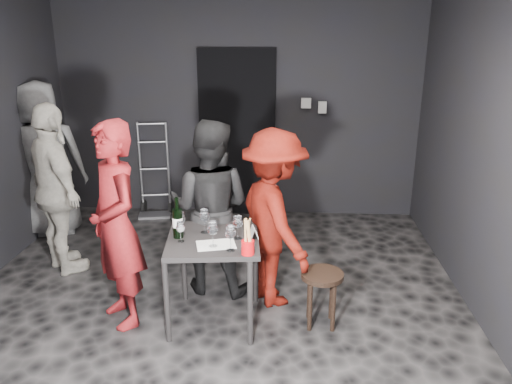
# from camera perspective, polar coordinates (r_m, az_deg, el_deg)

# --- Properties ---
(floor) EXTENTS (4.50, 5.00, 0.02)m
(floor) POSITION_cam_1_polar(r_m,az_deg,el_deg) (4.44, -5.24, -13.54)
(floor) COLOR black
(floor) RESTS_ON ground
(wall_back) EXTENTS (4.50, 0.04, 2.70)m
(wall_back) POSITION_cam_1_polar(r_m,az_deg,el_deg) (6.33, -2.12, 9.37)
(wall_back) COLOR black
(wall_back) RESTS_ON ground
(wall_front) EXTENTS (4.50, 0.04, 2.70)m
(wall_front) POSITION_cam_1_polar(r_m,az_deg,el_deg) (1.70, -20.35, -18.88)
(wall_front) COLOR black
(wall_front) RESTS_ON ground
(wall_right) EXTENTS (0.04, 5.00, 2.70)m
(wall_right) POSITION_cam_1_polar(r_m,az_deg,el_deg) (4.17, 26.37, 2.66)
(wall_right) COLOR black
(wall_right) RESTS_ON ground
(doorway) EXTENTS (0.95, 0.10, 2.10)m
(doorway) POSITION_cam_1_polar(r_m,az_deg,el_deg) (6.32, -2.14, 6.60)
(doorway) COLOR black
(doorway) RESTS_ON ground
(wallbox_upper) EXTENTS (0.12, 0.06, 0.12)m
(wallbox_upper) POSITION_cam_1_polar(r_m,az_deg,el_deg) (6.23, 5.74, 10.08)
(wallbox_upper) COLOR #B7B7B2
(wallbox_upper) RESTS_ON wall_back
(wallbox_lower) EXTENTS (0.10, 0.06, 0.14)m
(wallbox_lower) POSITION_cam_1_polar(r_m,az_deg,el_deg) (6.25, 7.59, 9.57)
(wallbox_lower) COLOR #B7B7B2
(wallbox_lower) RESTS_ON wall_back
(hand_truck) EXTENTS (0.40, 0.34, 1.21)m
(hand_truck) POSITION_cam_1_polar(r_m,az_deg,el_deg) (6.62, -11.42, -0.69)
(hand_truck) COLOR #B2B2B7
(hand_truck) RESTS_ON floor
(tasting_table) EXTENTS (0.72, 0.72, 0.75)m
(tasting_table) POSITION_cam_1_polar(r_m,az_deg,el_deg) (4.03, -4.90, -6.50)
(tasting_table) COLOR black
(tasting_table) RESTS_ON floor
(stool) EXTENTS (0.34, 0.34, 0.47)m
(stool) POSITION_cam_1_polar(r_m,az_deg,el_deg) (4.12, 7.54, -10.34)
(stool) COLOR #312018
(stool) RESTS_ON floor
(server_red) EXTENTS (0.79, 0.82, 1.90)m
(server_red) POSITION_cam_1_polar(r_m,az_deg,el_deg) (4.07, -15.84, -2.36)
(server_red) COLOR maroon
(server_red) RESTS_ON floor
(woman_black) EXTENTS (0.89, 0.58, 1.70)m
(woman_black) POSITION_cam_1_polar(r_m,az_deg,el_deg) (4.47, -5.28, -1.19)
(woman_black) COLOR black
(woman_black) RESTS_ON floor
(man_maroon) EXTENTS (0.92, 1.15, 1.62)m
(man_maroon) POSITION_cam_1_polar(r_m,az_deg,el_deg) (4.27, 2.10, -2.70)
(man_maroon) COLOR #601008
(man_maroon) RESTS_ON floor
(bystander_cream) EXTENTS (1.16, 1.17, 1.90)m
(bystander_cream) POSITION_cam_1_polar(r_m,az_deg,el_deg) (5.14, -22.01, 1.29)
(bystander_cream) COLOR #BAB3A4
(bystander_cream) RESTS_ON floor
(bystander_grey) EXTENTS (1.17, 0.87, 2.14)m
(bystander_grey) POSITION_cam_1_polar(r_m,az_deg,el_deg) (6.15, -23.17, 4.95)
(bystander_grey) COLOR slate
(bystander_grey) RESTS_ON floor
(tasting_mat) EXTENTS (0.33, 0.26, 0.00)m
(tasting_mat) POSITION_cam_1_polar(r_m,az_deg,el_deg) (3.86, -4.60, -6.02)
(tasting_mat) COLOR white
(tasting_mat) RESTS_ON tasting_table
(wine_glass_a) EXTENTS (0.09, 0.09, 0.18)m
(wine_glass_a) POSITION_cam_1_polar(r_m,az_deg,el_deg) (3.91, -8.63, -4.42)
(wine_glass_a) COLOR white
(wine_glass_a) RESTS_ON tasting_table
(wine_glass_b) EXTENTS (0.10, 0.10, 0.21)m
(wine_glass_b) POSITION_cam_1_polar(r_m,az_deg,el_deg) (4.05, -8.59, -3.43)
(wine_glass_b) COLOR white
(wine_glass_b) RESTS_ON tasting_table
(wine_glass_c) EXTENTS (0.09, 0.09, 0.22)m
(wine_glass_c) POSITION_cam_1_polar(r_m,az_deg,el_deg) (4.05, -5.92, -3.20)
(wine_glass_c) COLOR white
(wine_glass_c) RESTS_ON tasting_table
(wine_glass_d) EXTENTS (0.10, 0.10, 0.22)m
(wine_glass_d) POSITION_cam_1_polar(r_m,az_deg,el_deg) (3.80, -4.97, -4.68)
(wine_glass_d) COLOR white
(wine_glass_d) RESTS_ON tasting_table
(wine_glass_e) EXTENTS (0.10, 0.10, 0.22)m
(wine_glass_e) POSITION_cam_1_polar(r_m,az_deg,el_deg) (3.72, -2.94, -5.15)
(wine_glass_e) COLOR white
(wine_glass_e) RESTS_ON tasting_table
(wine_glass_f) EXTENTS (0.09, 0.09, 0.21)m
(wine_glass_f) POSITION_cam_1_polar(r_m,az_deg,el_deg) (3.92, -2.10, -3.94)
(wine_glass_f) COLOR white
(wine_glass_f) RESTS_ON tasting_table
(wine_bottle) EXTENTS (0.08, 0.08, 0.33)m
(wine_bottle) POSITION_cam_1_polar(r_m,az_deg,el_deg) (3.98, -8.94, -3.44)
(wine_bottle) COLOR black
(wine_bottle) RESTS_ON tasting_table
(breadstick_cup) EXTENTS (0.10, 0.10, 0.30)m
(breadstick_cup) POSITION_cam_1_polar(r_m,az_deg,el_deg) (3.65, -0.95, -5.19)
(breadstick_cup) COLOR red
(breadstick_cup) RESTS_ON tasting_table
(reserved_card) EXTENTS (0.10, 0.13, 0.09)m
(reserved_card) POSITION_cam_1_polar(r_m,az_deg,el_deg) (3.97, -0.45, -4.59)
(reserved_card) COLOR white
(reserved_card) RESTS_ON tasting_table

